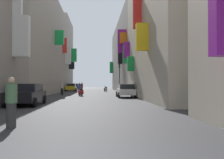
# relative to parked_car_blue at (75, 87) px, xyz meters

# --- Properties ---
(ground_plane) EXTENTS (140.00, 140.00, 0.00)m
(ground_plane) POSITION_rel_parked_car_blue_xyz_m (3.93, -22.86, -0.77)
(ground_plane) COLOR #2D2D30
(building_left_mid_a) EXTENTS (7.27, 27.96, 14.45)m
(building_left_mid_a) POSITION_rel_parked_car_blue_xyz_m (-4.07, -20.06, 6.45)
(building_left_mid_a) COLOR #9E9384
(building_left_mid_a) RESTS_ON ground
(building_left_mid_b) EXTENTS (7.25, 13.22, 15.80)m
(building_left_mid_b) POSITION_rel_parked_car_blue_xyz_m (-4.06, 0.53, 7.13)
(building_left_mid_b) COLOR #9E9384
(building_left_mid_b) RESTS_ON ground
(building_right_mid_c) EXTENTS (6.94, 18.00, 12.48)m
(building_right_mid_c) POSITION_rel_parked_car_blue_xyz_m (11.92, -33.41, 5.47)
(building_right_mid_c) COLOR #BCB29E
(building_right_mid_c) RESTS_ON ground
(building_right_far) EXTENTS (7.20, 31.56, 13.19)m
(building_right_far) POSITION_rel_parked_car_blue_xyz_m (11.92, -8.65, 5.83)
(building_right_far) COLOR gray
(building_right_far) RESTS_ON ground
(parked_car_blue) EXTENTS (1.84, 3.91, 1.46)m
(parked_car_blue) POSITION_rel_parked_car_blue_xyz_m (0.00, 0.00, 0.00)
(parked_car_blue) COLOR navy
(parked_car_blue) RESTS_ON ground
(parked_car_yellow) EXTENTS (1.93, 4.07, 1.45)m
(parked_car_yellow) POSITION_rel_parked_car_blue_xyz_m (0.04, -8.18, -0.01)
(parked_car_yellow) COLOR gold
(parked_car_yellow) RESTS_ON ground
(parked_car_black) EXTENTS (2.00, 4.30, 1.46)m
(parked_car_black) POSITION_rel_parked_car_blue_xyz_m (0.15, -39.12, -0.00)
(parked_car_black) COLOR black
(parked_car_black) RESTS_ON ground
(parked_car_white) EXTENTS (1.83, 3.94, 1.39)m
(parked_car_white) POSITION_rel_parked_car_blue_xyz_m (7.96, -30.19, -0.03)
(parked_car_white) COLOR white
(parked_car_white) RESTS_ON ground
(scooter_red) EXTENTS (0.70, 1.95, 1.13)m
(scooter_red) POSITION_rel_parked_car_blue_xyz_m (3.05, -27.12, -0.31)
(scooter_red) COLOR red
(scooter_red) RESTS_ON ground
(scooter_white) EXTENTS (0.69, 1.94, 1.13)m
(scooter_white) POSITION_rel_parked_car_blue_xyz_m (6.56, -10.54, -0.31)
(scooter_white) COLOR silver
(scooter_white) RESTS_ON ground
(pedestrian_crossing) EXTENTS (0.42, 0.42, 1.59)m
(pedestrian_crossing) POSITION_rel_parked_car_blue_xyz_m (2.66, -23.67, 0.02)
(pedestrian_crossing) COLOR #2D2D2D
(pedestrian_crossing) RESTS_ON ground
(pedestrian_near_left) EXTENTS (0.52, 0.52, 1.74)m
(pedestrian_near_left) POSITION_rel_parked_car_blue_xyz_m (0.43, -23.97, 0.10)
(pedestrian_near_left) COLOR black
(pedestrian_near_left) RESTS_ON ground
(pedestrian_near_right) EXTENTS (0.49, 0.49, 1.64)m
(pedestrian_near_right) POSITION_rel_parked_car_blue_xyz_m (2.46, -14.89, 0.05)
(pedestrian_near_right) COLOR #2A2A2A
(pedestrian_near_right) RESTS_ON ground
(pedestrian_far_away) EXTENTS (0.41, 0.41, 1.69)m
(pedestrian_far_away) POSITION_rel_parked_car_blue_xyz_m (2.03, -47.72, 0.07)
(pedestrian_far_away) COLOR #353535
(pedestrian_far_away) RESTS_ON ground
(traffic_light_near_corner) EXTENTS (0.26, 0.34, 4.67)m
(traffic_light_near_corner) POSITION_rel_parked_car_blue_xyz_m (8.53, -17.03, 2.38)
(traffic_light_near_corner) COLOR #2D2D2D
(traffic_light_near_corner) RESTS_ON ground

